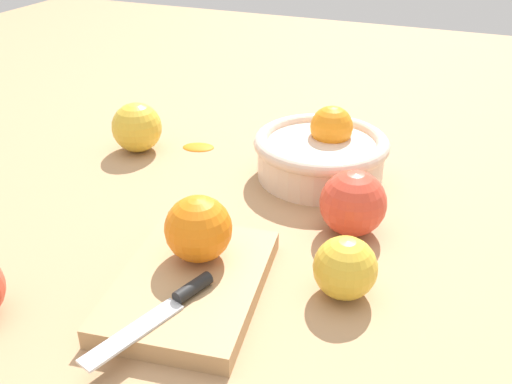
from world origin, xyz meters
name	(u,v)px	position (x,y,z in m)	size (l,w,h in m)	color
ground_plane	(210,224)	(0.00, 0.00, 0.00)	(2.40, 2.40, 0.00)	tan
bowl	(322,152)	(-0.19, 0.09, 0.04)	(0.20, 0.20, 0.10)	beige
cutting_board	(191,284)	(0.13, 0.04, 0.01)	(0.21, 0.15, 0.02)	tan
orange_on_board	(198,229)	(0.10, 0.04, 0.06)	(0.07, 0.07, 0.07)	orange
knife	(169,306)	(0.19, 0.05, 0.03)	(0.15, 0.06, 0.01)	silver
apple_back_left	(353,203)	(-0.05, 0.17, 0.04)	(0.08, 0.08, 0.08)	#D6422D
apple_front_left	(137,127)	(-0.16, -0.21, 0.04)	(0.08, 0.08, 0.08)	gold
apple_back_right	(345,268)	(0.07, 0.19, 0.03)	(0.07, 0.07, 0.07)	gold
citrus_peel	(198,145)	(-0.21, -0.12, 0.00)	(0.05, 0.04, 0.01)	orange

